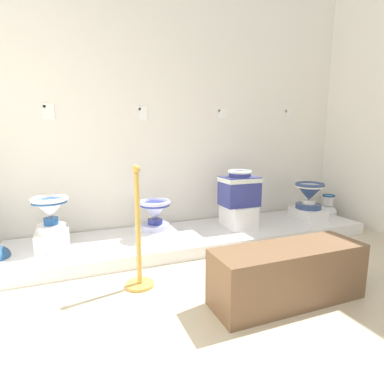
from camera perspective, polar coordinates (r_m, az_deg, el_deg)
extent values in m
cube|color=beige|center=(2.14, 20.37, -22.97)|extent=(6.32, 5.81, 0.02)
cube|color=white|center=(3.68, -1.62, 16.52)|extent=(4.52, 0.06, 3.09)
cube|color=white|center=(3.37, 1.43, -8.42)|extent=(3.91, 0.89, 0.13)
cube|color=white|center=(3.11, -24.82, -8.19)|extent=(0.29, 0.30, 0.16)
cylinder|color=white|center=(3.08, -24.98, -6.17)|extent=(0.25, 0.25, 0.06)
cylinder|color=#1B4B89|center=(3.06, -25.07, -4.99)|extent=(0.13, 0.13, 0.07)
cone|color=white|center=(3.03, -25.24, -2.81)|extent=(0.31, 0.31, 0.17)
cylinder|color=#1B4B89|center=(3.02, -25.33, -1.59)|extent=(0.30, 0.30, 0.03)
torus|color=white|center=(3.02, -25.36, -1.22)|extent=(0.32, 0.32, 0.04)
cylinder|color=#1B4B89|center=(3.02, -25.36, -1.31)|extent=(0.22, 0.22, 0.01)
cube|color=white|center=(3.18, -6.93, -7.68)|extent=(0.39, 0.40, 0.08)
cylinder|color=#B0B5E3|center=(3.16, -6.96, -6.49)|extent=(0.29, 0.29, 0.06)
cylinder|color=navy|center=(3.15, -6.98, -5.55)|extent=(0.15, 0.15, 0.05)
cone|color=#B0B5E3|center=(3.12, -7.02, -3.53)|extent=(0.31, 0.31, 0.18)
cylinder|color=navy|center=(3.10, -7.05, -2.29)|extent=(0.31, 0.31, 0.03)
torus|color=#B0B5E3|center=(3.10, -7.06, -1.93)|extent=(0.33, 0.33, 0.04)
cylinder|color=navy|center=(3.10, -7.06, -2.02)|extent=(0.22, 0.22, 0.01)
cube|color=white|center=(3.53, 8.77, -4.48)|extent=(0.31, 0.39, 0.25)
cube|color=navy|center=(3.47, 8.90, 0.17)|extent=(0.40, 0.31, 0.33)
cube|color=white|center=(3.45, 8.96, 2.30)|extent=(0.41, 0.31, 0.05)
cylinder|color=navy|center=(3.44, 8.99, 3.33)|extent=(0.25, 0.25, 0.06)
torus|color=white|center=(3.44, 9.00, 3.79)|extent=(0.27, 0.27, 0.04)
cube|color=white|center=(4.12, 21.02, -3.79)|extent=(0.30, 0.40, 0.13)
cylinder|color=navy|center=(4.09, 21.11, -2.50)|extent=(0.31, 0.31, 0.06)
cylinder|color=white|center=(4.08, 21.15, -1.77)|extent=(0.16, 0.16, 0.05)
cone|color=navy|center=(4.06, 21.26, -0.06)|extent=(0.34, 0.34, 0.20)
cylinder|color=white|center=(4.05, 21.34, 1.05)|extent=(0.34, 0.34, 0.03)
torus|color=navy|center=(4.05, 21.36, 1.33)|extent=(0.36, 0.36, 0.04)
cylinder|color=white|center=(4.05, 21.35, 1.26)|extent=(0.24, 0.24, 0.01)
cube|color=white|center=(3.41, -25.46, 13.57)|extent=(0.11, 0.01, 0.16)
cube|color=slate|center=(3.42, -26.11, 14.32)|extent=(0.02, 0.01, 0.02)
cube|color=white|center=(3.49, -9.31, 14.47)|extent=(0.10, 0.01, 0.15)
cube|color=slate|center=(3.49, -9.86, 15.20)|extent=(0.02, 0.01, 0.02)
cube|color=white|center=(3.83, 5.69, 14.47)|extent=(0.13, 0.01, 0.12)
cube|color=slate|center=(3.81, 5.14, 15.05)|extent=(0.02, 0.01, 0.02)
cube|color=white|center=(4.37, 17.63, 13.84)|extent=(0.10, 0.01, 0.12)
cube|color=#386BAD|center=(4.35, 17.33, 14.34)|extent=(0.02, 0.01, 0.02)
cylinder|color=navy|center=(4.58, 24.08, -4.92)|extent=(0.13, 0.13, 0.03)
ellipsoid|color=white|center=(4.55, 24.19, -3.51)|extent=(0.24, 0.24, 0.20)
cylinder|color=white|center=(4.52, 24.34, -1.45)|extent=(0.12, 0.12, 0.13)
torus|color=navy|center=(4.50, 24.40, -0.62)|extent=(0.17, 0.17, 0.02)
cylinder|color=gold|center=(2.49, -9.81, -16.80)|extent=(0.22, 0.22, 0.02)
cylinder|color=gold|center=(2.33, -10.14, -7.05)|extent=(0.04, 0.04, 0.86)
sphere|color=gold|center=(2.24, -10.51, 4.29)|extent=(0.06, 0.06, 0.06)
cube|color=brown|center=(2.29, 17.63, -14.53)|extent=(1.10, 0.36, 0.40)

